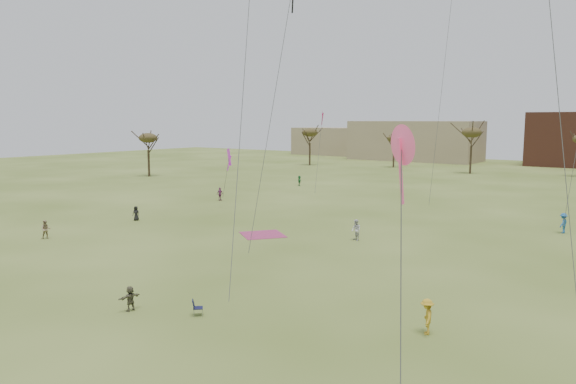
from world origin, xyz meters
The scene contains 15 objects.
ground centered at (0.00, 0.00, 0.00)m, with size 260.00×260.00×0.00m, color #44581B.
spectator_fore_b centered at (-23.19, 7.97, 0.82)m, with size 0.80×0.62×1.65m, color #9A8462.
spectator_fore_c centered at (-2.43, 0.85, 0.69)m, with size 1.28×0.41×1.38m, color brown.
flyer_mid_a centered at (-23.89, 18.16, 0.75)m, with size 0.73×0.48×1.50m, color black.
flyer_mid_b centered at (11.77, 7.26, 0.87)m, with size 1.13×0.65×1.75m, color #B99122.
spectator_mid_d centered at (-26.65, 33.57, 0.84)m, with size 0.99×0.41×1.68m, color #883879.
spectator_mid_e centered at (-1.05, 23.31, 0.91)m, with size 0.89×0.69×1.82m, color silver.
flyer_far_a centered at (-27.46, 52.56, 0.79)m, with size 1.46×0.47×1.58m, color #256F37.
flyer_far_c centered at (12.74, 37.19, 0.93)m, with size 1.20×0.69×1.85m, color #215E9A.
blanket_plum centered at (-8.97, 20.40, 0.00)m, with size 3.63×3.63×0.03m, color #A53361.
camp_chair_center centered at (1.04, 2.49, 0.26)m, with size 0.74×0.74×0.87m.
kites_aloft centered at (0.47, 23.33, 19.17)m, with size 51.94×52.45×25.49m.
tree_line centered at (-2.85, 79.12, 7.09)m, with size 117.44×49.32×8.91m.
building_tan centered at (-35.00, 115.00, 5.00)m, with size 32.00×14.00×10.00m, color #937F60.
building_tan_west centered at (-65.00, 122.00, 4.00)m, with size 20.00×12.00×8.00m, color #937F60.
Camera 1 is at (21.18, -16.94, 10.27)m, focal length 33.84 mm.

